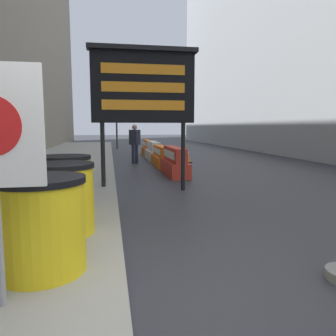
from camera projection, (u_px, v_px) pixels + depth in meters
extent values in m
plane|color=#2D2D33|center=(129.00, 313.00, 2.70)|extent=(120.00, 120.00, 0.00)
cylinder|color=#4C3D2D|center=(4.00, 119.00, 8.77)|extent=(0.28, 0.85, 0.59)
cylinder|color=#4C3D2D|center=(1.00, 111.00, 8.88)|extent=(0.62, 0.68, 0.85)
cylinder|color=yellow|center=(41.00, 228.00, 3.12)|extent=(0.83, 0.83, 0.86)
cylinder|color=black|center=(39.00, 180.00, 3.06)|extent=(0.86, 0.86, 0.06)
cylinder|color=yellow|center=(61.00, 201.00, 4.24)|extent=(0.83, 0.83, 0.86)
cylinder|color=black|center=(60.00, 166.00, 4.19)|extent=(0.86, 0.86, 0.06)
cylinder|color=yellow|center=(65.00, 186.00, 5.35)|extent=(0.83, 0.83, 0.86)
cylinder|color=black|center=(64.00, 158.00, 5.29)|extent=(0.86, 0.86, 0.06)
cylinder|color=black|center=(103.00, 158.00, 7.57)|extent=(0.10, 0.10, 1.62)
cylinder|color=black|center=(183.00, 157.00, 7.90)|extent=(0.10, 0.10, 1.62)
cube|color=black|center=(143.00, 88.00, 7.53)|extent=(2.37, 0.24, 1.60)
cube|color=black|center=(143.00, 49.00, 7.36)|extent=(2.49, 0.34, 0.10)
cube|color=orange|center=(144.00, 69.00, 7.36)|extent=(1.90, 0.02, 0.22)
cube|color=orange|center=(144.00, 87.00, 7.41)|extent=(1.90, 0.02, 0.22)
cube|color=orange|center=(144.00, 105.00, 7.46)|extent=(1.90, 0.02, 0.22)
cube|color=red|center=(175.00, 168.00, 10.42)|extent=(0.59, 2.16, 0.45)
cube|color=red|center=(175.00, 154.00, 10.37)|extent=(0.35, 2.16, 0.45)
cube|color=white|center=(169.00, 154.00, 10.34)|extent=(0.02, 1.73, 0.22)
cube|color=orange|center=(162.00, 161.00, 12.95)|extent=(0.61, 2.20, 0.39)
cube|color=orange|center=(162.00, 151.00, 12.90)|extent=(0.37, 2.20, 0.39)
cube|color=white|center=(157.00, 151.00, 12.86)|extent=(0.02, 1.76, 0.19)
cube|color=silver|center=(153.00, 155.00, 15.44)|extent=(0.60, 2.09, 0.42)
cube|color=silver|center=(153.00, 146.00, 15.39)|extent=(0.36, 2.09, 0.42)
cube|color=white|center=(149.00, 146.00, 15.36)|extent=(0.02, 1.67, 0.21)
cube|color=orange|center=(148.00, 151.00, 17.68)|extent=(0.50, 1.82, 0.41)
cube|color=orange|center=(148.00, 144.00, 17.62)|extent=(0.30, 1.82, 0.41)
cube|color=white|center=(145.00, 144.00, 17.60)|extent=(0.02, 1.45, 0.21)
cube|color=black|center=(180.00, 166.00, 12.77)|extent=(0.42, 0.42, 0.04)
cone|color=orange|center=(180.00, 156.00, 12.72)|extent=(0.34, 0.34, 0.72)
cylinder|color=white|center=(180.00, 155.00, 12.72)|extent=(0.19, 0.19, 0.10)
cube|color=black|center=(179.00, 173.00, 10.73)|extent=(0.32, 0.32, 0.04)
cone|color=orange|center=(179.00, 164.00, 10.69)|extent=(0.26, 0.26, 0.53)
cylinder|color=white|center=(179.00, 164.00, 10.69)|extent=(0.15, 0.15, 0.07)
cube|color=black|center=(186.00, 162.00, 13.98)|extent=(0.43, 0.43, 0.04)
cone|color=orange|center=(186.00, 153.00, 13.93)|extent=(0.35, 0.35, 0.73)
cylinder|color=white|center=(186.00, 153.00, 13.93)|extent=(0.20, 0.20, 0.10)
cylinder|color=#2D2D30|center=(117.00, 121.00, 22.94)|extent=(0.12, 0.12, 3.88)
cube|color=black|center=(116.00, 99.00, 22.59)|extent=(0.28, 0.28, 0.84)
sphere|color=#360605|center=(116.00, 94.00, 22.41)|extent=(0.15, 0.15, 0.15)
sphere|color=gold|center=(116.00, 98.00, 22.45)|extent=(0.15, 0.15, 0.15)
sphere|color=black|center=(116.00, 103.00, 22.48)|extent=(0.15, 0.15, 0.15)
cylinder|color=#23283D|center=(133.00, 154.00, 13.71)|extent=(0.13, 0.13, 0.79)
cylinder|color=#23283D|center=(137.00, 154.00, 13.73)|extent=(0.13, 0.13, 0.79)
cube|color=#232838|center=(135.00, 137.00, 13.63)|extent=(0.47, 0.49, 0.62)
sphere|color=tan|center=(135.00, 127.00, 13.58)|extent=(0.22, 0.22, 0.22)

